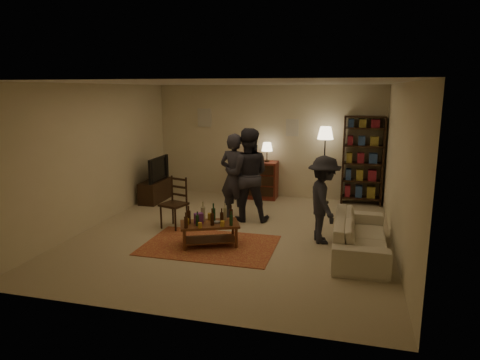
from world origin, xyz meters
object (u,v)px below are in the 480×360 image
(coffee_table, at_px, (209,225))
(person_by_sofa, at_px, (324,200))
(dresser, at_px, (257,179))
(bookshelf, at_px, (363,160))
(tv_stand, at_px, (155,185))
(dining_chair, at_px, (176,201))
(floor_lamp, at_px, (325,138))
(person_left, at_px, (235,177))
(sofa, at_px, (360,236))
(person_right, at_px, (247,175))

(coffee_table, relative_size, person_by_sofa, 0.73)
(dresser, relative_size, bookshelf, 0.67)
(tv_stand, xyz_separation_m, bookshelf, (4.69, 0.98, 0.65))
(dining_chair, bearing_deg, floor_lamp, 60.30)
(dresser, height_order, person_left, person_left)
(tv_stand, relative_size, sofa, 0.51)
(bookshelf, bearing_deg, floor_lamp, -171.03)
(tv_stand, bearing_deg, sofa, -25.34)
(dresser, distance_m, floor_lamp, 1.90)
(dining_chair, height_order, person_by_sofa, person_by_sofa)
(floor_lamp, xyz_separation_m, person_by_sofa, (0.17, -2.65, -0.75))
(person_by_sofa, bearing_deg, person_left, 47.29)
(person_left, bearing_deg, sofa, 165.49)
(dresser, bearing_deg, person_left, -91.57)
(dresser, distance_m, bookshelf, 2.50)
(bookshelf, height_order, person_right, bookshelf)
(dresser, height_order, person_right, person_right)
(dining_chair, bearing_deg, coffee_table, -24.15)
(dining_chair, bearing_deg, dresser, 84.91)
(floor_lamp, relative_size, person_left, 1.01)
(tv_stand, bearing_deg, person_left, -22.54)
(coffee_table, xyz_separation_m, person_right, (0.27, 1.58, 0.56))
(dresser, relative_size, person_right, 0.73)
(dining_chair, relative_size, bookshelf, 0.49)
(floor_lamp, bearing_deg, sofa, -75.31)
(coffee_table, bearing_deg, person_left, 89.40)
(sofa, distance_m, person_left, 2.82)
(person_left, bearing_deg, person_by_sofa, 167.13)
(person_right, bearing_deg, dining_chair, 22.27)
(dresser, distance_m, sofa, 3.93)
(sofa, relative_size, person_left, 1.19)
(floor_lamp, distance_m, person_right, 2.30)
(sofa, bearing_deg, coffee_table, 96.37)
(bookshelf, xyz_separation_m, person_left, (-2.49, -1.89, -0.16))
(tv_stand, xyz_separation_m, dresser, (2.25, 0.91, 0.09))
(dining_chair, height_order, tv_stand, tv_stand)
(dresser, relative_size, sofa, 0.65)
(coffee_table, height_order, bookshelf, bookshelf)
(person_left, xyz_separation_m, person_right, (0.25, 0.02, 0.05))
(bookshelf, relative_size, person_by_sofa, 1.34)
(person_by_sofa, bearing_deg, person_right, 43.19)
(dining_chair, distance_m, tv_stand, 2.09)
(bookshelf, xyz_separation_m, sofa, (-0.05, -3.18, -0.73))
(coffee_table, height_order, floor_lamp, floor_lamp)
(tv_stand, distance_m, floor_lamp, 4.09)
(floor_lamp, xyz_separation_m, person_left, (-1.64, -1.76, -0.63))
(dresser, bearing_deg, bookshelf, 1.57)
(person_left, bearing_deg, dresser, -78.31)
(floor_lamp, height_order, person_left, floor_lamp)
(tv_stand, distance_m, person_right, 2.67)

